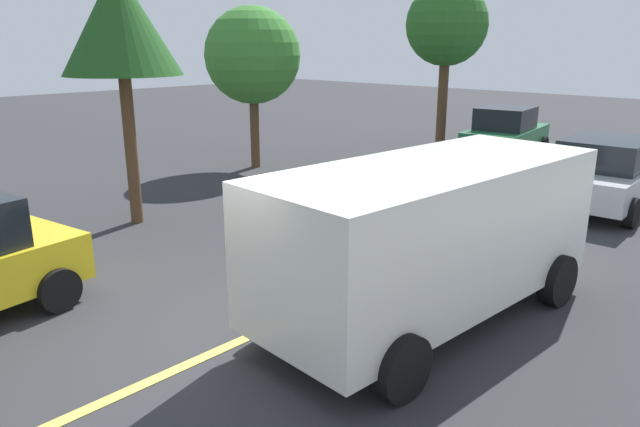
{
  "coord_description": "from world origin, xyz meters",
  "views": [
    {
      "loc": [
        -4.43,
        -5.47,
        3.71
      ],
      "look_at": [
        1.14,
        -0.15,
        1.47
      ],
      "focal_mm": 33.1,
      "sensor_mm": 36.0,
      "label": 1
    }
  ],
  "objects_px": {
    "tree_centre_verge": "(447,26)",
    "tree_right_verge": "(253,56)",
    "tree_left_verge": "(120,23)",
    "white_van": "(432,231)",
    "car_silver_near_curb": "(607,172)",
    "car_green_crossing": "(506,133)"
  },
  "relations": [
    {
      "from": "tree_centre_verge",
      "to": "tree_right_verge",
      "type": "xyz_separation_m",
      "value": [
        -6.52,
        2.46,
        -0.93
      ]
    },
    {
      "from": "tree_left_verge",
      "to": "white_van",
      "type": "bearing_deg",
      "value": -86.48
    },
    {
      "from": "car_silver_near_curb",
      "to": "tree_centre_verge",
      "type": "height_order",
      "value": "tree_centre_verge"
    },
    {
      "from": "car_silver_near_curb",
      "to": "car_green_crossing",
      "type": "bearing_deg",
      "value": 49.63
    },
    {
      "from": "car_green_crossing",
      "to": "tree_left_verge",
      "type": "xyz_separation_m",
      "value": [
        -12.09,
        2.29,
        3.23
      ]
    },
    {
      "from": "tree_centre_verge",
      "to": "tree_right_verge",
      "type": "height_order",
      "value": "tree_centre_verge"
    },
    {
      "from": "white_van",
      "to": "tree_left_verge",
      "type": "height_order",
      "value": "tree_left_verge"
    },
    {
      "from": "car_green_crossing",
      "to": "tree_right_verge",
      "type": "relative_size",
      "value": 0.86
    },
    {
      "from": "car_green_crossing",
      "to": "tree_left_verge",
      "type": "distance_m",
      "value": 12.72
    },
    {
      "from": "white_van",
      "to": "car_green_crossing",
      "type": "distance_m",
      "value": 12.61
    },
    {
      "from": "white_van",
      "to": "tree_centre_verge",
      "type": "distance_m",
      "value": 14.02
    },
    {
      "from": "tree_left_verge",
      "to": "tree_right_verge",
      "type": "bearing_deg",
      "value": 25.27
    },
    {
      "from": "tree_right_verge",
      "to": "tree_centre_verge",
      "type": "bearing_deg",
      "value": -20.65
    },
    {
      "from": "tree_centre_verge",
      "to": "tree_right_verge",
      "type": "distance_m",
      "value": 7.03
    },
    {
      "from": "car_silver_near_curb",
      "to": "car_green_crossing",
      "type": "distance_m",
      "value": 5.85
    },
    {
      "from": "car_silver_near_curb",
      "to": "tree_right_verge",
      "type": "bearing_deg",
      "value": 106.39
    },
    {
      "from": "car_silver_near_curb",
      "to": "tree_right_verge",
      "type": "xyz_separation_m",
      "value": [
        -2.75,
        9.36,
        2.51
      ]
    },
    {
      "from": "car_silver_near_curb",
      "to": "tree_left_verge",
      "type": "relative_size",
      "value": 0.91
    },
    {
      "from": "tree_left_verge",
      "to": "car_silver_near_curb",
      "type": "bearing_deg",
      "value": -39.11
    },
    {
      "from": "car_silver_near_curb",
      "to": "tree_left_verge",
      "type": "bearing_deg",
      "value": 140.89
    },
    {
      "from": "car_green_crossing",
      "to": "tree_centre_verge",
      "type": "height_order",
      "value": "tree_centre_verge"
    },
    {
      "from": "tree_left_verge",
      "to": "tree_centre_verge",
      "type": "xyz_separation_m",
      "value": [
        12.06,
        0.16,
        0.18
      ]
    }
  ]
}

